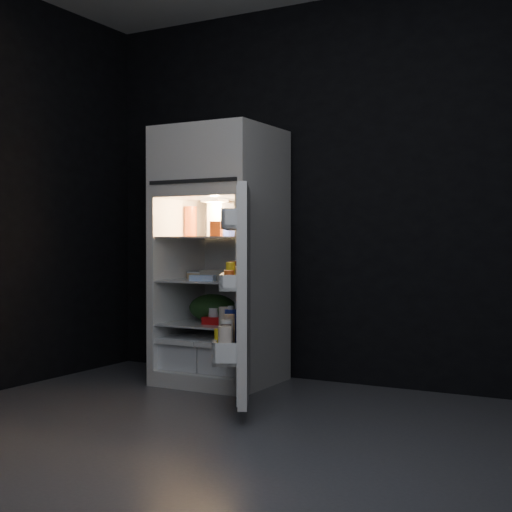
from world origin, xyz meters
The scene contains 17 objects.
floor centered at (0.00, 0.00, 0.00)m, with size 4.00×3.40×0.00m, color #4D4D52.
wall_back centered at (0.00, 1.70, 1.35)m, with size 4.00×0.00×2.70m, color black.
refrigerator centered at (-0.86, 1.32, 0.96)m, with size 0.76×0.71×1.78m.
fridge_door centered at (-0.31, 0.61, 0.68)m, with size 0.51×0.73×1.22m.
milk_jug centered at (-0.90, 1.37, 1.15)m, with size 0.13×0.13×0.24m, color white.
mayo_jar centered at (-0.79, 1.34, 1.10)m, with size 0.10×0.10×0.14m, color #1D2E9D.
jam_jar centered at (-0.62, 1.31, 1.09)m, with size 0.09×0.09×0.13m, color black.
amber_bottle centered at (-1.13, 1.34, 1.14)m, with size 0.09×0.09×0.22m, color #B3481C.
small_carton centered at (-0.74, 1.05, 1.08)m, with size 0.07×0.05×0.10m, color #C54C17.
egg_carton centered at (-0.81, 1.22, 0.76)m, with size 0.26×0.10×0.07m, color gray.
pie centered at (-1.01, 1.39, 0.75)m, with size 0.31×0.31×0.04m, color tan.
flat_package centered at (-0.86, 1.07, 0.75)m, with size 0.17×0.08×0.04m, color #9CBDF1.
wrapped_pkg centered at (-0.64, 1.45, 0.75)m, with size 0.11×0.09×0.05m, color beige.
produce_bag centered at (-0.91, 1.28, 0.52)m, with size 0.34×0.29×0.20m, color #193815.
yogurt_tray centered at (-0.78, 1.18, 0.45)m, with size 0.24×0.13×0.05m, color red.
small_can_red centered at (-0.70, 1.44, 0.47)m, with size 0.07×0.07×0.09m, color red.
small_can_silver centered at (-0.59, 1.43, 0.47)m, with size 0.06×0.06×0.09m, color silver.
Camera 1 is at (1.76, -2.96, 0.99)m, focal length 50.00 mm.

